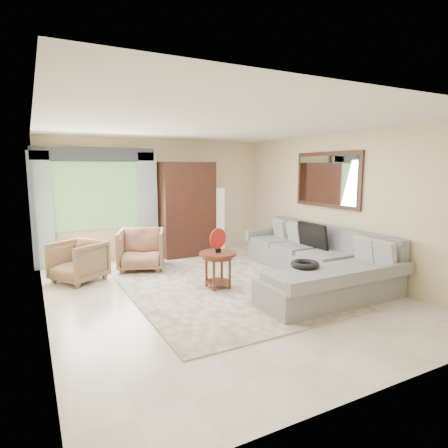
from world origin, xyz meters
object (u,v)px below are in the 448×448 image
potted_plant (76,256)px  armoire (187,209)px  floor_lamp (218,220)px  armchair_right (141,250)px  armchair_left (78,261)px  tv_screen (313,236)px  coffee_table (218,270)px  sectional_sofa (315,265)px

potted_plant → armoire: (2.42, 0.22, 0.77)m
armoire → floor_lamp: (0.80, 0.06, -0.30)m
floor_lamp → armoire: bearing=-175.7°
armchair_right → armchair_left: bearing=-147.6°
armoire → floor_lamp: bearing=4.3°
armchair_right → floor_lamp: (2.07, 0.81, 0.35)m
tv_screen → coffee_table: size_ratio=1.21×
tv_screen → potted_plant: (-3.92, 2.28, -0.44)m
tv_screen → armchair_right: bearing=147.8°
sectional_sofa → armchair_left: (-3.70, 1.89, 0.07)m
sectional_sofa → potted_plant: size_ratio=6.12×
potted_plant → floor_lamp: 3.27m
tv_screen → potted_plant: size_ratio=1.31×
armchair_left → armchair_right: bearing=69.0°
armchair_right → armoire: size_ratio=0.42×
armchair_left → tv_screen: bearing=36.3°
coffee_table → armchair_left: bearing=143.1°
coffee_table → armchair_right: armchair_right is taller
tv_screen → armoire: armoire is taller
tv_screen → floor_lamp: bearing=105.3°
coffee_table → armoire: bearing=79.1°
armchair_left → potted_plant: bearing=144.0°
sectional_sofa → floor_lamp: floor_lamp is taller
armoire → armchair_left: bearing=-157.8°
tv_screen → coffee_table: bearing=-179.9°
sectional_sofa → armoire: (-1.23, 2.90, 0.77)m
coffee_table → armoire: (0.48, 2.50, 0.73)m
sectional_sofa → armoire: 3.24m
sectional_sofa → armchair_left: bearing=152.9°
sectional_sofa → armchair_left: size_ratio=4.41×
sectional_sofa → potted_plant: (-3.66, 2.68, -0.00)m
potted_plant → armoire: bearing=5.1°
armoire → floor_lamp: 0.86m
coffee_table → armchair_left: 2.48m
tv_screen → sectional_sofa: bearing=-123.6°
coffee_table → tv_screen: bearing=0.1°
tv_screen → armchair_left: tv_screen is taller
coffee_table → armoire: size_ratio=0.29×
coffee_table → floor_lamp: bearing=63.4°
coffee_table → armchair_right: size_ratio=0.70×
sectional_sofa → coffee_table: size_ratio=5.65×
sectional_sofa → tv_screen: 0.65m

